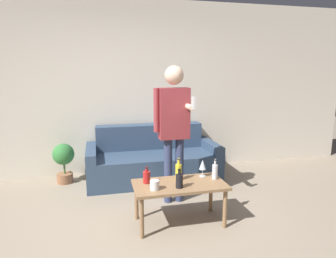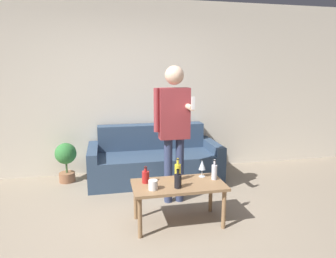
{
  "view_description": "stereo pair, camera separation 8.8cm",
  "coord_description": "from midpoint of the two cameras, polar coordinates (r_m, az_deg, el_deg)",
  "views": [
    {
      "loc": [
        -0.4,
        -2.46,
        1.62
      ],
      "look_at": [
        0.41,
        0.9,
        0.95
      ],
      "focal_mm": 32.0,
      "sensor_mm": 36.0,
      "label": 1
    },
    {
      "loc": [
        -0.31,
        -2.48,
        1.62
      ],
      "look_at": [
        0.41,
        0.9,
        0.95
      ],
      "focal_mm": 32.0,
      "sensor_mm": 36.0,
      "label": 2
    }
  ],
  "objects": [
    {
      "name": "ground_plane",
      "position": [
        2.98,
        -3.48,
        -22.05
      ],
      "size": [
        16.0,
        16.0,
        0.0
      ],
      "primitive_type": "plane",
      "color": "gray"
    },
    {
      "name": "wall_back",
      "position": [
        4.79,
        -7.8,
        7.67
      ],
      "size": [
        8.0,
        0.06,
        2.7
      ],
      "color": "beige",
      "rests_on": "ground_plane"
    },
    {
      "name": "couch",
      "position": [
        4.59,
        -2.11,
        -5.91
      ],
      "size": [
        1.94,
        0.87,
        0.79
      ],
      "color": "#334760",
      "rests_on": "ground_plane"
    },
    {
      "name": "coffee_table",
      "position": [
        3.23,
        2.8,
        -11.28
      ],
      "size": [
        0.97,
        0.5,
        0.45
      ],
      "color": "#8E6B47",
      "rests_on": "ground_plane"
    },
    {
      "name": "bottle_orange",
      "position": [
        3.08,
        2.73,
        -9.79
      ],
      "size": [
        0.07,
        0.07,
        0.19
      ],
      "color": "black",
      "rests_on": "coffee_table"
    },
    {
      "name": "bottle_green",
      "position": [
        3.21,
        -3.49,
        -9.02
      ],
      "size": [
        0.08,
        0.08,
        0.18
      ],
      "color": "#B21E1E",
      "rests_on": "coffee_table"
    },
    {
      "name": "bottle_dark",
      "position": [
        3.28,
        2.64,
        -8.09
      ],
      "size": [
        0.07,
        0.07,
        0.24
      ],
      "color": "yellow",
      "rests_on": "coffee_table"
    },
    {
      "name": "bottle_yellow",
      "position": [
        3.34,
        9.57,
        -8.01
      ],
      "size": [
        0.06,
        0.06,
        0.22
      ],
      "color": "silver",
      "rests_on": "coffee_table"
    },
    {
      "name": "wine_glass_near",
      "position": [
        3.39,
        7.26,
        -6.89
      ],
      "size": [
        0.08,
        0.08,
        0.19
      ],
      "color": "silver",
      "rests_on": "coffee_table"
    },
    {
      "name": "cup_on_table",
      "position": [
        3.04,
        -2.03,
        -10.6
      ],
      "size": [
        0.09,
        0.09,
        0.1
      ],
      "color": "white",
      "rests_on": "coffee_table"
    },
    {
      "name": "person_standing_front",
      "position": [
        3.6,
        1.83,
        1.37
      ],
      "size": [
        0.43,
        0.42,
        1.68
      ],
      "color": "navy",
      "rests_on": "ground_plane"
    },
    {
      "name": "potted_plant",
      "position": [
        4.65,
        -18.35,
        -5.31
      ],
      "size": [
        0.31,
        0.31,
        0.59
      ],
      "color": "#936042",
      "rests_on": "ground_plane"
    }
  ]
}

